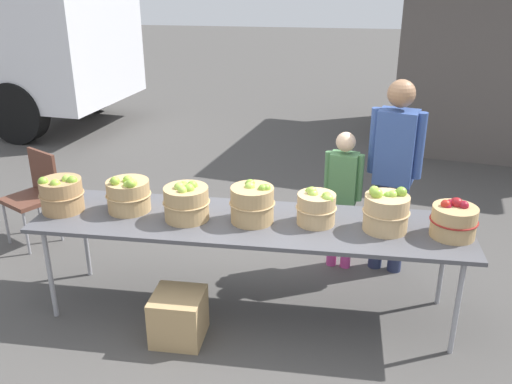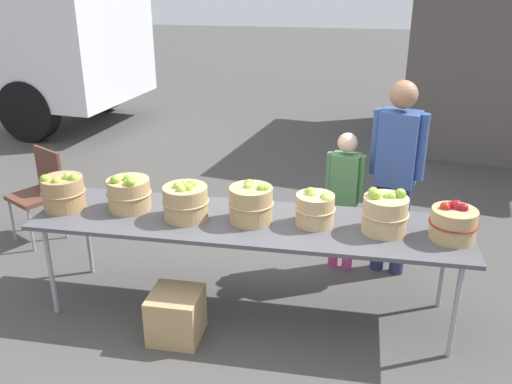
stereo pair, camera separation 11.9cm
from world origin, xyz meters
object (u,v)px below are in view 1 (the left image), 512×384
Objects in this scene: apple_basket_green_2 at (186,202)px; vendor_adult at (394,163)px; apple_basket_green_0 at (62,194)px; child_customer at (343,190)px; apple_basket_red_0 at (454,220)px; folding_chair at (35,190)px; apple_basket_green_5 at (386,211)px; market_table at (250,225)px; apple_basket_green_1 at (128,194)px; produce_crate at (179,317)px; apple_basket_green_4 at (316,207)px; apple_basket_green_3 at (252,203)px.

apple_basket_green_2 is 1.72m from vendor_adult.
apple_basket_green_0 is 2.21m from child_customer.
folding_chair is (-3.54, 0.88, -0.36)m from apple_basket_red_0.
apple_basket_green_5 is (2.34, 0.03, 0.01)m from apple_basket_green_0.
apple_basket_green_2 is 0.39× the size of folding_chair.
folding_chair is at bearing 130.55° from apple_basket_green_0.
vendor_adult is (2.45, 0.82, 0.08)m from apple_basket_green_0.
apple_basket_green_1 reaches higher than market_table.
market_table is 1.40m from apple_basket_red_0.
apple_basket_green_1 reaches higher than folding_chair.
child_customer is 3.46× the size of produce_crate.
apple_basket_green_1 is 0.28× the size of child_customer.
apple_basket_green_4 is at bearing 1.93° from apple_basket_green_0.
apple_basket_green_5 is at bearing 176.94° from apple_basket_red_0.
apple_basket_green_3 reaches higher than apple_basket_green_1.
folding_chair is at bearing 158.68° from apple_basket_green_3.
folding_chair is at bearing 143.50° from produce_crate.
apple_basket_green_0 is at bearing -20.02° from folding_chair.
apple_basket_green_4 is at bearing 176.38° from apple_basket_red_0.
produce_crate is at bearing -137.32° from apple_basket_green_3.
apple_basket_green_1 is at bearing 178.51° from apple_basket_green_5.
apple_basket_green_0 is 0.49m from apple_basket_green_1.
apple_basket_green_1 reaches higher than produce_crate.
vendor_adult reaches higher than folding_chair.
market_table reaches higher than produce_crate.
apple_basket_green_2 is 0.92m from apple_basket_green_4.
apple_basket_green_0 reaches higher than produce_crate.
apple_basket_green_1 is at bearing 170.30° from apple_basket_green_2.
apple_basket_green_0 is 1.01× the size of apple_basket_green_5.
market_table is 0.17m from apple_basket_green_3.
apple_basket_green_1 is 0.47m from apple_basket_green_2.
apple_basket_green_3 is at bearing 1.46° from apple_basket_green_0.
apple_basket_green_3 is 1.37m from apple_basket_red_0.
market_table is 0.96m from apple_basket_green_5.
apple_basket_green_5 is 1.61m from produce_crate.
apple_basket_green_1 is 1.38m from apple_basket_green_4.
apple_basket_green_0 is 1.00× the size of apple_basket_green_3.
apple_basket_green_2 is 0.81m from produce_crate.
vendor_adult is (1.51, 0.82, 0.08)m from apple_basket_green_2.
vendor_adult is at bearing 18.45° from apple_basket_green_0.
vendor_adult is at bearing 82.13° from apple_basket_green_5.
apple_basket_green_5 is 0.20× the size of vendor_adult.
folding_chair reaches higher than market_table.
apple_basket_green_0 is 1.22m from folding_chair.
apple_basket_green_2 is at bearing -175.93° from apple_basket_green_4.
apple_basket_green_1 is 1.16× the size of apple_basket_green_4.
apple_basket_green_1 is at bearing 135.87° from produce_crate.
apple_basket_green_2 is at bearing 92.06° from produce_crate.
market_table is at bearing 179.83° from apple_basket_green_5.
apple_basket_green_0 reaches higher than market_table.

